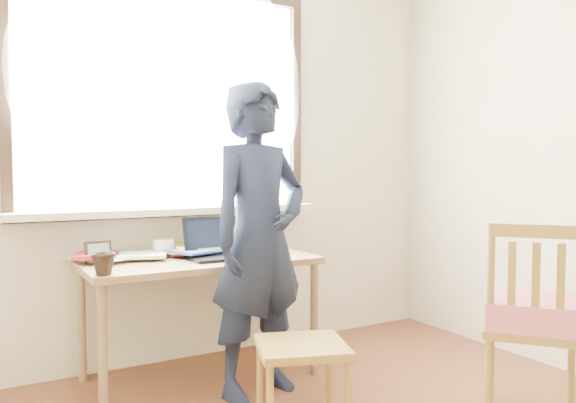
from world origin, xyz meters
TOP-DOWN VIEW (x-y plane):
  - room_shell at (-0.02, 0.20)m, footprint 3.52×4.02m
  - desk at (-0.14, 1.63)m, footprint 1.27×0.63m
  - laptop at (-0.05, 1.60)m, footprint 0.33×0.27m
  - mug_white at (-0.29, 1.82)m, footprint 0.14×0.14m
  - mug_dark at (-0.72, 1.38)m, footprint 0.16×0.16m
  - mouse at (0.32, 1.53)m, footprint 0.08×0.06m
  - desk_clutter at (-0.35, 1.84)m, footprint 0.70×0.50m
  - book_a at (-0.60, 1.85)m, footprint 0.21×0.26m
  - book_b at (0.26, 1.89)m, footprint 0.27×0.32m
  - picture_frame at (-0.67, 1.73)m, footprint 0.14×0.02m
  - work_chair at (0.02, 0.80)m, footprint 0.49×0.48m
  - side_chair at (1.03, 0.36)m, footprint 0.59×0.60m
  - person at (0.05, 1.28)m, footprint 0.66×0.50m

SIDE VIEW (x-z plane):
  - work_chair at x=0.02m, z-range 0.14..0.54m
  - side_chair at x=1.03m, z-range 0.02..0.96m
  - desk at x=-0.14m, z-range 0.27..0.95m
  - book_b at x=0.26m, z-range 0.68..0.70m
  - book_a at x=-0.60m, z-range 0.68..0.70m
  - mouse at x=0.32m, z-range 0.68..0.71m
  - desk_clutter at x=-0.35m, z-range 0.68..0.74m
  - mug_white at x=-0.29m, z-range 0.68..0.78m
  - mug_dark at x=-0.72m, z-range 0.68..0.78m
  - laptop at x=-0.05m, z-range 0.62..0.85m
  - picture_frame at x=-0.67m, z-range 0.68..0.79m
  - person at x=0.05m, z-range 0.00..1.63m
  - room_shell at x=-0.02m, z-range 0.33..2.94m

